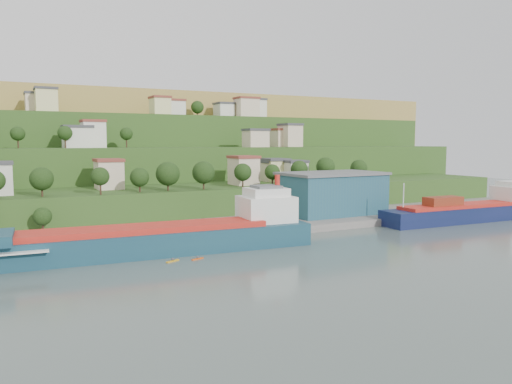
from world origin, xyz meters
TOP-DOWN VIEW (x-y plane):
  - ground at (0.00, 0.00)m, footprint 500.00×500.00m
  - quay at (20.00, 28.00)m, footprint 220.00×26.00m
  - hillside at (0.02, 168.72)m, footprint 360.00×210.74m
  - cargo_ship_near at (-11.56, 9.94)m, footprint 71.31×15.69m
  - cargo_ship_far at (84.74, 10.32)m, footprint 58.61×12.49m
  - warehouse at (47.71, 31.00)m, footprint 31.43×19.71m
  - kayak_orange at (-7.59, 0.81)m, footprint 2.86×1.29m
  - kayak_yellow at (-12.73, 1.29)m, footprint 3.08×1.78m

SIDE VIEW (x-z plane):
  - ground at x=0.00m, z-range 0.00..0.00m
  - quay at x=20.00m, z-range -2.00..2.00m
  - hillside at x=0.02m, z-range -47.92..48.08m
  - kayak_orange at x=-7.59m, z-range -0.15..0.56m
  - kayak_yellow at x=-12.73m, z-range -0.16..0.62m
  - cargo_ship_far at x=84.74m, z-range -5.41..10.41m
  - cargo_ship_near at x=-11.56m, z-range -6.18..11.99m
  - warehouse at x=47.71m, z-range 2.03..14.83m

